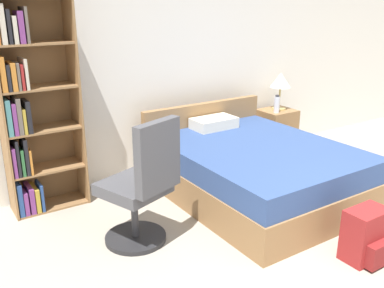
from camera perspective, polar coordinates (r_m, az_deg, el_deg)
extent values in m
cube|color=white|center=(4.94, -3.60, 11.03)|extent=(9.00, 0.06, 2.60)
cube|color=olive|center=(4.16, -24.15, 3.60)|extent=(0.02, 0.33, 1.97)
cube|color=olive|center=(4.31, -15.20, 5.06)|extent=(0.02, 0.33, 1.97)
cube|color=brown|center=(4.37, -20.13, 4.76)|extent=(0.70, 0.01, 1.97)
cube|color=olive|center=(4.54, -18.27, -7.65)|extent=(0.66, 0.32, 0.02)
cube|color=navy|center=(4.38, -22.11, -6.70)|extent=(0.04, 0.21, 0.32)
cube|color=#7A387F|center=(4.42, -21.49, -7.03)|extent=(0.04, 0.25, 0.23)
cube|color=#7A387F|center=(4.43, -20.83, -6.70)|extent=(0.04, 0.26, 0.25)
cube|color=gold|center=(4.44, -20.17, -6.71)|extent=(0.04, 0.25, 0.23)
cube|color=navy|center=(4.42, -19.59, -6.49)|extent=(0.03, 0.21, 0.27)
cube|color=olive|center=(4.39, -18.79, -3.01)|extent=(0.66, 0.32, 0.02)
cube|color=#7A387F|center=(4.23, -22.78, -2.14)|extent=(0.03, 0.19, 0.28)
cube|color=black|center=(4.26, -22.46, -1.51)|extent=(0.03, 0.26, 0.34)
cube|color=#2D6638|center=(4.24, -21.81, -2.17)|extent=(0.03, 0.19, 0.25)
cube|color=black|center=(4.24, -21.41, -1.45)|extent=(0.03, 0.20, 0.35)
cube|color=orange|center=(4.27, -20.94, -2.02)|extent=(0.02, 0.22, 0.24)
cube|color=olive|center=(4.27, -19.33, 1.92)|extent=(0.66, 0.32, 0.02)
cube|color=teal|center=(4.14, -23.48, 3.39)|extent=(0.04, 0.24, 0.32)
cube|color=#7A387F|center=(4.14, -22.79, 3.24)|extent=(0.03, 0.24, 0.29)
cube|color=#665B51|center=(4.14, -22.27, 3.61)|extent=(0.04, 0.23, 0.33)
cube|color=gold|center=(4.18, -21.73, 3.07)|extent=(0.03, 0.26, 0.23)
cube|color=black|center=(4.15, -21.17, 3.51)|extent=(0.04, 0.21, 0.29)
cube|color=olive|center=(4.18, -19.91, 7.11)|extent=(0.66, 0.32, 0.02)
cube|color=orange|center=(4.05, -24.13, 8.57)|extent=(0.04, 0.22, 0.30)
cube|color=black|center=(4.08, -23.50, 8.20)|extent=(0.03, 0.25, 0.23)
cube|color=orange|center=(4.08, -22.93, 8.36)|extent=(0.04, 0.24, 0.24)
cube|color=#665B51|center=(4.07, -22.35, 8.41)|extent=(0.02, 0.21, 0.24)
cube|color=maroon|center=(4.08, -21.92, 8.37)|extent=(0.02, 0.21, 0.22)
cube|color=beige|center=(4.11, -21.54, 8.79)|extent=(0.03, 0.26, 0.27)
cube|color=olive|center=(4.13, -20.51, 12.47)|extent=(0.66, 0.32, 0.02)
cube|color=beige|center=(4.01, -24.17, 14.40)|extent=(0.04, 0.21, 0.33)
cube|color=black|center=(4.05, -23.50, 14.19)|extent=(0.03, 0.26, 0.28)
cube|color=beige|center=(4.04, -22.78, 13.89)|extent=(0.03, 0.23, 0.23)
cube|color=#7A387F|center=(4.04, -22.04, 14.25)|extent=(0.04, 0.20, 0.27)
cube|color=#665B51|center=(4.06, -21.47, 14.57)|extent=(0.02, 0.23, 0.30)
cube|color=olive|center=(4.49, 8.51, -4.98)|extent=(1.59, 2.00, 0.34)
cube|color=#334C84|center=(4.38, 8.69, -1.61)|extent=(1.56, 1.96, 0.23)
cube|color=olive|center=(5.11, 1.51, 1.03)|extent=(1.59, 0.08, 0.81)
cube|color=silver|center=(4.88, 2.94, 2.82)|extent=(0.50, 0.30, 0.12)
cylinder|color=#232326|center=(3.78, -7.50, -12.25)|extent=(0.52, 0.52, 0.04)
cylinder|color=#333338|center=(3.67, -7.65, -9.31)|extent=(0.06, 0.06, 0.40)
cube|color=#4C4C51|center=(3.56, -7.82, -5.76)|extent=(0.61, 0.61, 0.10)
cube|color=#4C4C51|center=(3.26, -4.58, -1.73)|extent=(0.44, 0.22, 0.56)
cube|color=olive|center=(5.82, 11.15, 1.70)|extent=(0.44, 0.39, 0.58)
sphere|color=tan|center=(5.65, 12.69, 2.31)|extent=(0.02, 0.02, 0.02)
cylinder|color=tan|center=(5.78, 11.50, 4.66)|extent=(0.18, 0.18, 0.02)
cylinder|color=tan|center=(5.75, 11.59, 6.09)|extent=(0.02, 0.02, 0.28)
cone|color=white|center=(5.71, 11.74, 8.35)|extent=(0.27, 0.27, 0.19)
cylinder|color=silver|center=(5.57, 11.24, 5.15)|extent=(0.07, 0.07, 0.21)
cylinder|color=#2D2D33|center=(5.55, 11.31, 6.31)|extent=(0.05, 0.05, 0.02)
cube|color=maroon|center=(3.67, 22.08, -11.09)|extent=(0.35, 0.22, 0.42)
cube|color=maroon|center=(3.65, 23.80, -13.24)|extent=(0.27, 0.08, 0.19)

